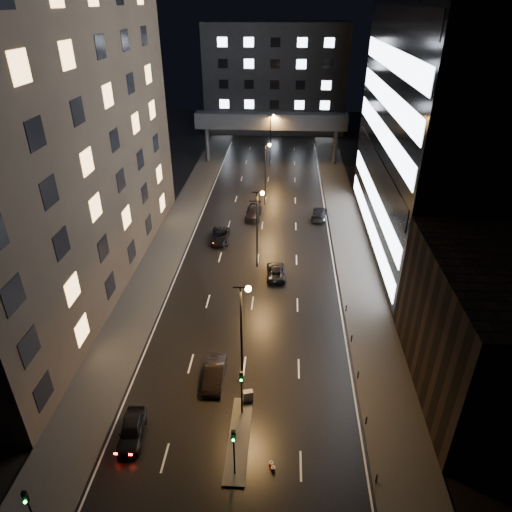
% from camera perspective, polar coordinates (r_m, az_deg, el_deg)
% --- Properties ---
extents(ground, '(160.00, 160.00, 0.00)m').
position_cam_1_polar(ground, '(68.23, 0.79, 3.84)').
color(ground, black).
rests_on(ground, ground).
extents(sidewalk_left, '(5.00, 110.00, 0.15)m').
position_cam_1_polar(sidewalk_left, '(65.55, -10.44, 2.27)').
color(sidewalk_left, '#383533').
rests_on(sidewalk_left, ground).
extents(sidewalk_right, '(5.00, 110.00, 0.15)m').
position_cam_1_polar(sidewalk_right, '(64.32, 11.73, 1.58)').
color(sidewalk_right, '#383533').
rests_on(sidewalk_right, ground).
extents(building_left, '(15.00, 48.00, 40.00)m').
position_cam_1_polar(building_left, '(53.04, -26.33, 16.27)').
color(building_left, '#2D2319').
rests_on(building_left, ground).
extents(building_right_low, '(10.00, 18.00, 12.00)m').
position_cam_1_polar(building_right_low, '(41.97, 26.94, -8.35)').
color(building_right_low, black).
rests_on(building_right_low, ground).
extents(building_right_glass, '(20.00, 36.00, 45.00)m').
position_cam_1_polar(building_right_glass, '(61.82, 26.20, 20.22)').
color(building_right_glass, black).
rests_on(building_right_glass, ground).
extents(building_far, '(34.00, 14.00, 25.00)m').
position_cam_1_polar(building_far, '(120.67, 2.46, 21.36)').
color(building_far, '#333335').
rests_on(building_far, ground).
extents(skybridge, '(30.00, 3.00, 10.00)m').
position_cam_1_polar(skybridge, '(93.90, 1.88, 16.44)').
color(skybridge, '#333335').
rests_on(skybridge, ground).
extents(median_island, '(1.60, 8.00, 0.15)m').
position_cam_1_polar(median_island, '(37.74, -2.14, -21.84)').
color(median_island, '#383533').
rests_on(median_island, ground).
extents(traffic_signal_near, '(0.28, 0.34, 4.40)m').
position_cam_1_polar(traffic_signal_near, '(37.13, -1.83, -15.93)').
color(traffic_signal_near, black).
rests_on(traffic_signal_near, median_island).
extents(traffic_signal_far, '(0.28, 0.34, 4.40)m').
position_cam_1_polar(traffic_signal_far, '(33.53, -2.80, -22.61)').
color(traffic_signal_far, black).
rests_on(traffic_signal_far, median_island).
extents(traffic_signal_corner, '(0.28, 0.34, 4.40)m').
position_cam_1_polar(traffic_signal_corner, '(34.06, -26.49, -26.29)').
color(traffic_signal_corner, black).
rests_on(traffic_signal_corner, ground).
extents(bollard_row, '(0.12, 25.12, 0.90)m').
position_cam_1_polar(bollard_row, '(40.92, 13.09, -16.80)').
color(bollard_row, black).
rests_on(bollard_row, ground).
extents(streetlight_near, '(1.45, 0.50, 10.15)m').
position_cam_1_polar(streetlight_near, '(37.49, -1.62, -8.43)').
color(streetlight_near, black).
rests_on(streetlight_near, ground).
extents(streetlight_mid_a, '(1.45, 0.50, 10.15)m').
position_cam_1_polar(streetlight_mid_a, '(54.61, 0.31, 4.55)').
color(streetlight_mid_a, black).
rests_on(streetlight_mid_a, ground).
extents(streetlight_mid_b, '(1.45, 0.50, 10.15)m').
position_cam_1_polar(streetlight_mid_b, '(73.20, 1.31, 11.15)').
color(streetlight_mid_b, black).
rests_on(streetlight_mid_b, ground).
extents(streetlight_far, '(1.45, 0.50, 10.15)m').
position_cam_1_polar(streetlight_far, '(92.39, 1.91, 15.04)').
color(streetlight_far, black).
rests_on(streetlight_far, ground).
extents(car_away_a, '(2.29, 4.62, 1.51)m').
position_cam_1_polar(car_away_a, '(38.53, -15.27, -20.25)').
color(car_away_a, black).
rests_on(car_away_a, ground).
extents(car_away_b, '(1.71, 4.78, 1.57)m').
position_cam_1_polar(car_away_b, '(41.59, -5.18, -14.38)').
color(car_away_b, black).
rests_on(car_away_b, ground).
extents(car_away_c, '(2.72, 5.36, 1.45)m').
position_cam_1_polar(car_away_c, '(63.64, -4.49, 2.49)').
color(car_away_c, black).
rests_on(car_away_c, ground).
extents(car_away_d, '(2.44, 5.67, 1.63)m').
position_cam_1_polar(car_away_d, '(70.63, -0.29, 5.50)').
color(car_away_d, black).
rests_on(car_away_d, ground).
extents(car_toward_a, '(2.45, 4.89, 1.33)m').
position_cam_1_polar(car_toward_a, '(55.41, 2.50, -1.93)').
color(car_toward_a, black).
rests_on(car_toward_a, ground).
extents(car_toward_b, '(2.81, 5.47, 1.52)m').
position_cam_1_polar(car_toward_b, '(70.94, 7.91, 5.28)').
color(car_toward_b, black).
rests_on(car_toward_b, ground).
extents(utility_cabinet, '(0.88, 0.66, 1.14)m').
position_cam_1_polar(utility_cabinet, '(39.65, -1.00, -17.13)').
color(utility_cabinet, '#555558').
rests_on(utility_cabinet, median_island).
extents(cone_a, '(0.44, 0.44, 0.50)m').
position_cam_1_polar(cone_a, '(36.00, 2.14, -24.96)').
color(cone_a, '#FF5A0D').
rests_on(cone_a, ground).
extents(cone_b, '(0.51, 0.51, 0.57)m').
position_cam_1_polar(cone_b, '(36.18, 1.91, -24.47)').
color(cone_b, '#D7430B').
rests_on(cone_b, ground).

